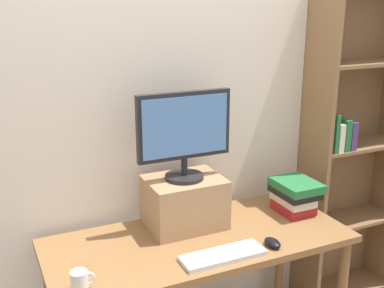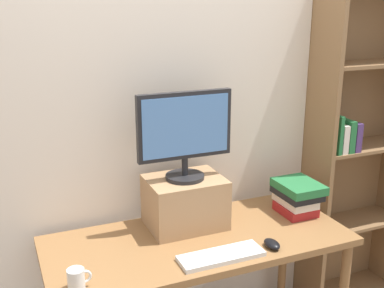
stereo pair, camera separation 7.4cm
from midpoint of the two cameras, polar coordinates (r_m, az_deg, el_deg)
back_wall at (r=2.61m, az=-2.06°, el=3.46°), size 7.00×0.08×2.60m
desk at (r=2.48m, az=1.63°, el=-12.72°), size 1.51×0.66×0.76m
bookshelf_unit at (r=3.18m, az=19.48°, el=-0.14°), size 0.67×0.28×2.04m
riser_box at (r=2.51m, az=0.02°, el=-6.91°), size 0.39×0.30×0.26m
computer_monitor at (r=2.38m, az=0.04°, el=1.48°), size 0.49×0.20×0.45m
keyboard at (r=2.27m, az=4.44°, el=-13.07°), size 0.40×0.13×0.02m
computer_mouse at (r=2.38m, az=10.35°, el=-11.59°), size 0.06×0.10×0.04m
book_stack at (r=2.73m, az=13.09°, el=-6.06°), size 0.21×0.26×0.18m
coffee_mug at (r=2.08m, az=-12.47°, el=-15.38°), size 0.10×0.07×0.09m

